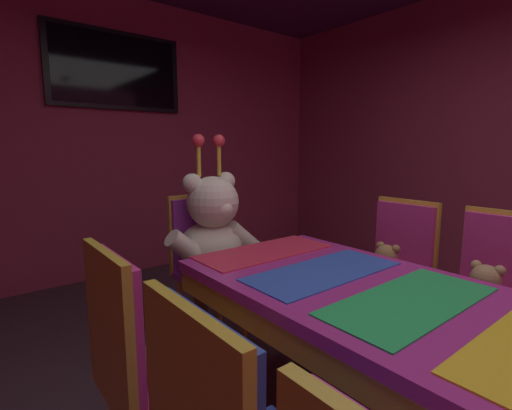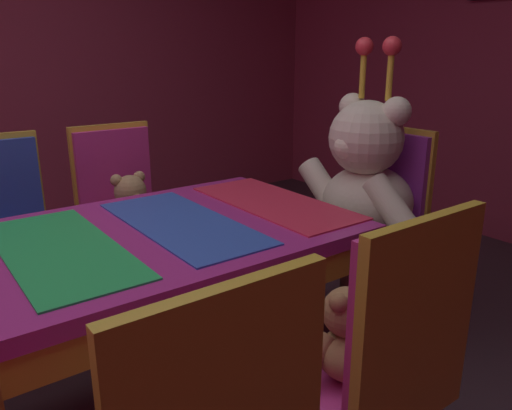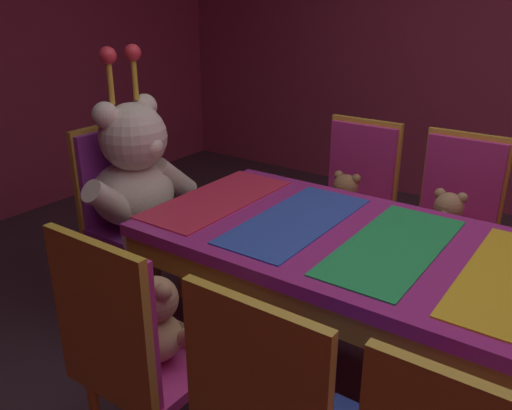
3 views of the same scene
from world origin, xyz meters
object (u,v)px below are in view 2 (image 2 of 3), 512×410
chair_left_1 (2,223)px  teddy_left_2 (132,210)px  chair_right_2 (386,356)px  throne_chair (384,207)px  chair_left_2 (120,202)px  banquet_table (63,276)px  teddy_right_2 (344,338)px  king_teddy_bear (362,180)px

chair_left_1 → teddy_left_2: chair_left_1 is taller
chair_right_2 → throne_chair: (-0.84, 1.00, 0.00)m
chair_left_2 → throne_chair: same height
banquet_table → teddy_right_2: bearing=37.8°
chair_left_1 → throne_chair: 1.78m
banquet_table → throne_chair: (0.00, 1.54, -0.06)m
chair_right_2 → king_teddy_bear: bearing=-44.7°
throne_chair → chair_left_2: bearing=-40.2°
chair_left_1 → chair_right_2: size_ratio=1.00×
teddy_left_2 → throne_chair: (0.71, 1.01, 0.00)m
teddy_left_2 → throne_chair: bearing=54.9°
chair_left_1 → king_teddy_bear: king_teddy_bear is taller
teddy_right_2 → throne_chair: throne_chair is taller
chair_left_1 → teddy_right_2: (1.55, 0.56, -0.02)m
king_teddy_bear → chair_left_2: bearing=-45.5°
king_teddy_bear → teddy_right_2: bearing=40.0°
banquet_table → teddy_right_2: 0.89m
banquet_table → teddy_left_2: (-0.71, 0.53, -0.06)m
chair_left_1 → king_teddy_bear: bearing=58.5°
banquet_table → chair_right_2: (0.84, 0.54, -0.06)m
king_teddy_bear → chair_left_1: bearing=-31.5°
teddy_right_2 → throne_chair: 1.22m
chair_left_2 → teddy_right_2: bearing=0.4°
banquet_table → throne_chair: bearing=90.0°
chair_left_1 → chair_left_2: same height
teddy_left_2 → teddy_right_2: (1.41, 0.01, -0.02)m
teddy_left_2 → chair_right_2: bearing=0.4°
throne_chair → king_teddy_bear: king_teddy_bear is taller
teddy_left_2 → king_teddy_bear: (0.71, 0.84, 0.16)m
chair_right_2 → chair_left_1: bearing=18.4°
banquet_table → king_teddy_bear: size_ratio=2.16×
teddy_right_2 → chair_right_2: bearing=180.0°
teddy_left_2 → chair_right_2: size_ratio=0.34×
teddy_right_2 → king_teddy_bear: bearing=-50.0°
chair_right_2 → throne_chair: 1.31m
banquet_table → teddy_left_2: teddy_left_2 is taller
throne_chair → king_teddy_bear: (0.00, -0.17, 0.16)m
throne_chair → chair_left_1: bearing=-28.6°
chair_right_2 → teddy_right_2: 0.14m
chair_left_1 → teddy_left_2: size_ratio=2.97×
chair_right_2 → throne_chair: bearing=-50.0°
teddy_right_2 → throne_chair: size_ratio=0.30×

